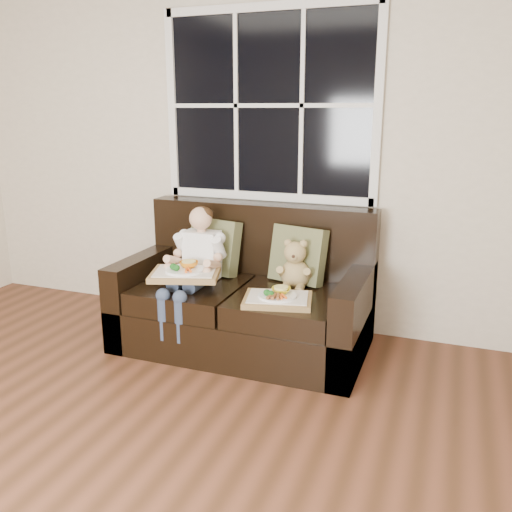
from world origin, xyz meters
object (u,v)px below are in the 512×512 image
at_px(child, 196,258).
at_px(tray_right, 278,298).
at_px(loveseat, 246,302).
at_px(teddy_bear, 295,268).
at_px(tray_left, 185,272).

bearing_deg(child, tray_right, -15.48).
height_order(loveseat, teddy_bear, loveseat).
bearing_deg(tray_left, child, 74.20).
bearing_deg(child, tray_left, -88.03).
height_order(child, tray_left, child).
height_order(teddy_bear, tray_left, teddy_bear).
bearing_deg(child, loveseat, 19.64).
distance_m(child, tray_right, 0.70).
bearing_deg(tray_right, tray_left, 166.19).
xyz_separation_m(loveseat, teddy_bear, (0.35, 0.02, 0.28)).
distance_m(loveseat, tray_left, 0.51).
xyz_separation_m(child, tray_left, (0.01, -0.17, -0.05)).
bearing_deg(teddy_bear, tray_right, -100.02).
relative_size(child, tray_right, 1.66).
bearing_deg(tray_left, loveseat, 24.56).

